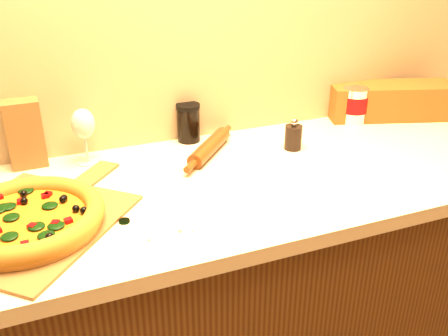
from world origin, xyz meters
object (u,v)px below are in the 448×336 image
rolling_pin (210,147)px  pizza_peel (32,221)px  wine_glass (83,125)px  dark_jar (188,123)px  coffee_canister (354,105)px  pizza (26,218)px  pepper_grinder (293,136)px

rolling_pin → pizza_peel: bearing=-157.9°
pizza_peel → wine_glass: bearing=101.7°
pizza_peel → dark_jar: bearing=76.3°
pizza_peel → rolling_pin: bearing=64.2°
rolling_pin → coffee_canister: size_ratio=2.16×
pizza → wine_glass: (0.18, 0.32, 0.09)m
coffee_canister → wine_glass: (-0.93, 0.00, 0.05)m
wine_glass → dark_jar: wine_glass is taller
rolling_pin → wine_glass: (-0.36, 0.07, 0.10)m
pizza → dark_jar: bearing=36.1°
coffee_canister → dark_jar: (-0.60, 0.05, -0.00)m
pizza → dark_jar: dark_jar is taller
pizza_peel → dark_jar: dark_jar is taller
pizza_peel → wine_glass: size_ratio=3.38×
rolling_pin → dark_jar: 0.14m
dark_jar → coffee_canister: bearing=-5.0°
pepper_grinder → wine_glass: size_ratio=0.61×
pizza_peel → rolling_pin: 0.57m
pizza → pepper_grinder: bearing=13.3°
pepper_grinder → rolling_pin: bearing=167.3°
rolling_pin → coffee_canister: (0.57, 0.07, 0.04)m
pepper_grinder → coffee_canister: size_ratio=0.82×
pizza → rolling_pin: pizza is taller
wine_glass → coffee_canister: bearing=-0.0°
pizza → rolling_pin: (0.54, 0.25, -0.01)m
pizza_peel → dark_jar: 0.61m
pizza_peel → pizza: pizza is taller
coffee_canister → dark_jar: size_ratio=1.00×
pepper_grinder → wine_glass: (-0.61, 0.13, 0.08)m
pizza_peel → pepper_grinder: (0.78, 0.16, 0.04)m
coffee_canister → wine_glass: wine_glass is taller
wine_glass → dark_jar: bearing=9.0°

